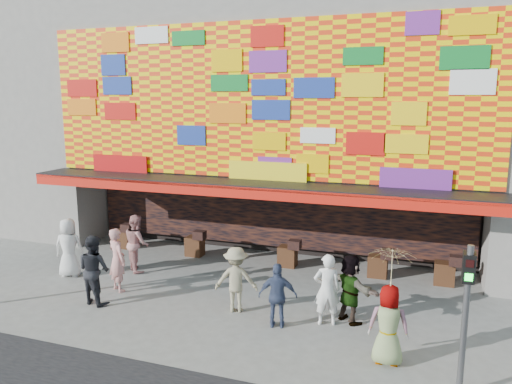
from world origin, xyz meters
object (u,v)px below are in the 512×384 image
at_px(ped_a, 69,248).
at_px(ped_g, 388,325).
at_px(ped_b, 117,260).
at_px(ped_i, 137,243).
at_px(signal_right, 466,304).
at_px(ped_c, 94,269).
at_px(ped_d, 236,279).
at_px(parasol, 391,269).
at_px(ped_e, 278,296).
at_px(ped_h, 327,289).
at_px(ped_f, 350,289).

xyz_separation_m(ped_a, ped_g, (10.10, -2.12, -0.06)).
distance_m(ped_b, ped_i, 1.77).
xyz_separation_m(signal_right, ped_c, (-9.40, 1.33, -0.89)).
height_order(ped_d, parasol, parasol).
relative_size(ped_a, ped_i, 1.00).
bearing_deg(ped_g, signal_right, 148.88).
distance_m(ped_e, ped_g, 2.88).
xyz_separation_m(ped_b, ped_e, (5.17, -0.71, -0.13)).
height_order(ped_b, parasol, parasol).
relative_size(signal_right, ped_e, 1.82).
bearing_deg(ped_b, ped_d, -154.83).
xyz_separation_m(ped_g, parasol, (0.00, 0.00, 1.26)).
distance_m(ped_e, ped_h, 1.25).
bearing_deg(ped_a, ped_g, 150.61).
height_order(ped_c, ped_h, ped_c).
bearing_deg(ped_g, ped_i, -25.53).
xyz_separation_m(signal_right, ped_g, (-1.43, 0.73, -0.98)).
distance_m(ped_f, ped_g, 2.08).
bearing_deg(ped_c, ped_h, -159.93).
height_order(signal_right, ped_g, signal_right).
bearing_deg(ped_h, signal_right, 126.05).
height_order(ped_b, ped_h, ped_b).
xyz_separation_m(ped_d, ped_f, (2.98, 0.35, 0.00)).
distance_m(ped_b, ped_f, 6.82).
bearing_deg(ped_g, parasol, 180.00).
bearing_deg(ped_d, ped_h, 164.76).
relative_size(ped_b, ped_i, 1.01).
bearing_deg(ped_h, ped_f, -166.74).
height_order(ped_f, ped_i, ped_i).
height_order(ped_e, ped_i, ped_i).
height_order(ped_f, ped_g, ped_f).
height_order(ped_a, ped_b, ped_b).
relative_size(ped_f, ped_i, 0.94).
bearing_deg(ped_b, parasol, -163.73).
bearing_deg(ped_i, ped_f, -148.60).
height_order(ped_g, ped_i, ped_i).
bearing_deg(ped_e, ped_i, -37.10).
relative_size(ped_a, ped_c, 0.97).
bearing_deg(ped_e, parasol, 148.49).
xyz_separation_m(ped_c, ped_f, (6.88, 1.18, -0.08)).
xyz_separation_m(ped_b, ped_i, (-0.44, 1.72, -0.01)).
distance_m(ped_e, ped_i, 6.11).
height_order(signal_right, ped_d, signal_right).
height_order(ped_c, ped_g, ped_c).
bearing_deg(ped_c, ped_e, -164.48).
distance_m(signal_right, ped_b, 9.66).
distance_m(ped_b, ped_e, 5.22).
height_order(ped_g, ped_h, ped_h).
distance_m(ped_a, ped_g, 10.32).
distance_m(ped_e, parasol, 3.16).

